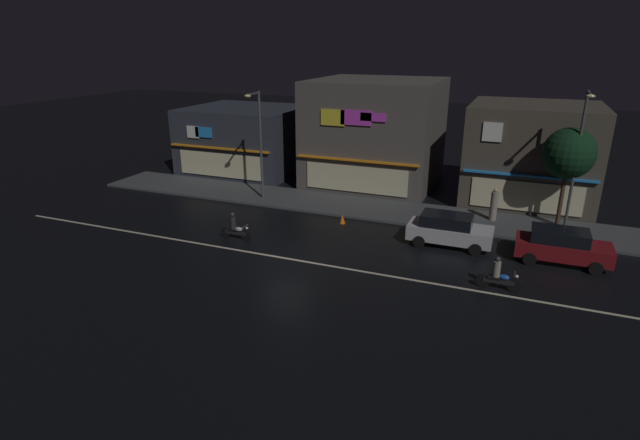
% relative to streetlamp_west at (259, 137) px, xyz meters
% --- Properties ---
extents(ground_plane, '(140.00, 140.00, 0.00)m').
position_rel_streetlamp_west_xyz_m(ground_plane, '(5.66, -8.00, -4.30)').
color(ground_plane, black).
extents(lane_divider_stripe, '(34.12, 0.16, 0.01)m').
position_rel_streetlamp_west_xyz_m(lane_divider_stripe, '(5.66, -8.00, -4.29)').
color(lane_divider_stripe, beige).
rests_on(lane_divider_stripe, ground).
extents(sidewalk_far, '(35.92, 4.25, 0.14)m').
position_rel_streetlamp_west_xyz_m(sidewalk_far, '(5.66, 0.95, -4.23)').
color(sidewalk_far, '#424447').
rests_on(sidewalk_far, ground).
extents(storefront_left_block, '(8.89, 8.08, 5.14)m').
position_rel_streetlamp_west_xyz_m(storefront_left_block, '(-5.12, 7.03, -1.73)').
color(storefront_left_block, '#2D333D').
rests_on(storefront_left_block, ground).
extents(storefront_center_block, '(7.96, 7.50, 6.39)m').
position_rel_streetlamp_west_xyz_m(storefront_center_block, '(16.43, 6.74, -1.11)').
color(storefront_center_block, '#4C443A').
rests_on(storefront_center_block, ground).
extents(storefront_right_block, '(8.96, 9.20, 7.56)m').
position_rel_streetlamp_west_xyz_m(storefront_right_block, '(5.66, 7.59, -0.52)').
color(storefront_right_block, '#56514C').
rests_on(storefront_right_block, ground).
extents(streetlamp_west, '(0.44, 1.64, 7.04)m').
position_rel_streetlamp_west_xyz_m(streetlamp_west, '(0.00, 0.00, 0.00)').
color(streetlamp_west, '#47494C').
rests_on(streetlamp_west, sidewalk_far).
extents(streetlamp_mid, '(0.44, 1.64, 7.65)m').
position_rel_streetlamp_west_xyz_m(streetlamp_mid, '(18.64, 1.07, 0.32)').
color(streetlamp_mid, '#47494C').
rests_on(streetlamp_mid, sidewalk_far).
extents(pedestrian_on_sidewalk, '(0.42, 0.42, 1.94)m').
position_rel_streetlamp_west_xyz_m(pedestrian_on_sidewalk, '(14.75, 1.40, -3.26)').
color(pedestrian_on_sidewalk, gray).
rests_on(pedestrian_on_sidewalk, sidewalk_far).
extents(street_tree, '(2.83, 2.83, 5.60)m').
position_rel_streetlamp_west_xyz_m(street_tree, '(18.29, 1.95, 0.01)').
color(street_tree, '#473323').
rests_on(street_tree, sidewalk_far).
extents(parked_car_near_kerb, '(4.30, 1.98, 1.67)m').
position_rel_streetlamp_west_xyz_m(parked_car_near_kerb, '(12.85, -3.19, -3.43)').
color(parked_car_near_kerb, silver).
rests_on(parked_car_near_kerb, ground).
extents(parked_car_trailing, '(4.30, 1.98, 1.67)m').
position_rel_streetlamp_west_xyz_m(parked_car_trailing, '(18.22, -3.37, -3.43)').
color(parked_car_trailing, maroon).
rests_on(parked_car_trailing, ground).
extents(motorcycle_lead, '(1.90, 0.60, 1.52)m').
position_rel_streetlamp_west_xyz_m(motorcycle_lead, '(2.04, -6.72, -3.66)').
color(motorcycle_lead, black).
rests_on(motorcycle_lead, ground).
extents(motorcycle_following, '(1.90, 0.60, 1.52)m').
position_rel_streetlamp_west_xyz_m(motorcycle_following, '(15.59, -7.49, -3.66)').
color(motorcycle_following, black).
rests_on(motorcycle_following, ground).
extents(traffic_cone, '(0.36, 0.36, 0.55)m').
position_rel_streetlamp_west_xyz_m(traffic_cone, '(6.57, -2.17, -4.02)').
color(traffic_cone, orange).
rests_on(traffic_cone, ground).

